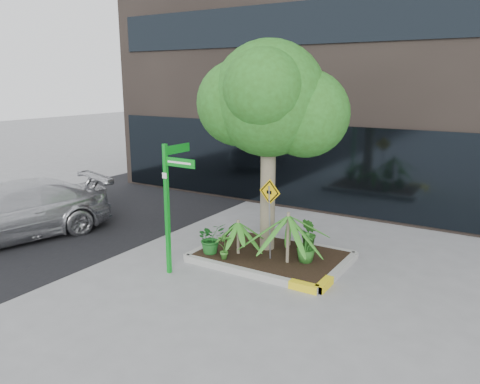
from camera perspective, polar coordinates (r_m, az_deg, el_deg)
The scene contains 14 objects.
ground at distance 10.66m, azimuth 2.12°, elevation -8.52°, with size 80.00×80.00×0.00m, color gray.
asphalt_road at distance 14.80m, azimuth -20.34°, elevation -3.00°, with size 7.00×80.00×0.01m, color black.
planter at distance 10.75m, azimuth 3.94°, elevation -7.78°, with size 3.35×2.36×0.15m.
tree at distance 10.43m, azimuth 3.60°, elevation 11.27°, with size 3.28×2.91×4.92m.
palm_front at distance 9.95m, azimuth 5.92°, elevation -2.87°, with size 1.27×1.27×1.41m.
palm_left at distance 10.50m, azimuth -0.23°, elevation -3.71°, with size 0.89×0.89×0.99m.
palm_back at distance 11.12m, azimuth 6.08°, elevation -3.29°, with size 0.78×0.78×0.87m.
parked_car at distance 13.24m, azimuth -26.25°, elevation -2.23°, with size 2.03×4.99×1.45m, color #BABBC0.
shrub_a at distance 10.68m, azimuth -3.57°, elevation -5.62°, with size 0.64×0.64×0.71m, color #1A5C1E.
shrub_b at distance 10.25m, azimuth 8.04°, elevation -6.55°, with size 0.40×0.40×0.71m, color #27681F.
shrub_c at distance 10.32m, azimuth -1.90°, elevation -6.62°, with size 0.31×0.31×0.59m, color #357624.
shrub_d at distance 11.01m, azimuth 8.45°, elevation -5.03°, with size 0.41×0.41×0.75m, color #215719.
street_sign_post at distance 9.69m, azimuth -8.50°, elevation -0.34°, with size 0.82×0.81×2.76m.
cattle_sign at distance 10.06m, azimuth 3.65°, elevation -1.67°, with size 0.55×0.14×1.80m.
Camera 1 is at (4.86, -8.60, 4.00)m, focal length 35.00 mm.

